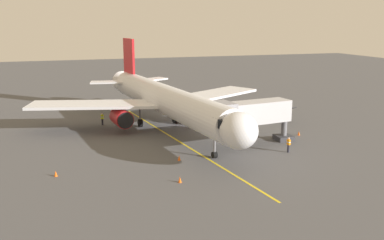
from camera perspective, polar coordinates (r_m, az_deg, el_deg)
ground_plane at (r=60.14m, az=-3.49°, el=-0.64°), size 220.00×220.00×0.00m
apron_lead_in_line at (r=51.88m, az=-1.78°, el=-2.85°), size 5.55×39.68×0.01m
airplane at (r=56.87m, az=-3.63°, el=2.68°), size 34.50×40.31×11.50m
jet_bridge at (r=49.50m, az=7.12°, el=0.76°), size 11.52×4.26×5.40m
ground_crew_marshaller at (r=48.52m, az=12.74°, el=-3.22°), size 0.33×0.44×1.71m
ground_crew_wing_walker at (r=61.01m, az=-11.87°, el=0.15°), size 0.47×0.40×1.71m
belt_loader_near_nose at (r=64.41m, az=11.18°, el=0.70°), size 2.90×4.68×2.32m
safety_cone_nose_left at (r=38.90m, az=-1.63°, el=-7.94°), size 0.32×0.32×0.55m
safety_cone_nose_right at (r=56.16m, az=14.05°, el=-1.72°), size 0.32×0.32×0.55m
safety_cone_wing_port at (r=42.33m, az=-17.71°, el=-6.82°), size 0.32×0.32×0.55m
safety_cone_wing_starboard at (r=44.83m, az=-1.72°, el=-5.06°), size 0.32×0.32×0.55m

